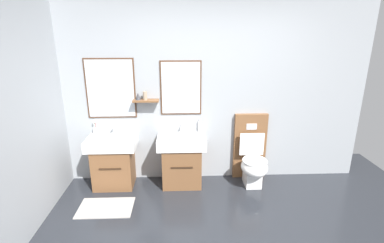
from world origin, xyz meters
TOP-DOWN VIEW (x-y plane):
  - wall_back at (-0.02, 1.80)m, footprint 4.40×0.27m
  - bath_mat at (-1.41, 0.95)m, footprint 0.68×0.44m
  - vanity_sink_left at (-1.41, 1.54)m, footprint 0.68×0.48m
  - tap_on_left_sink at (-1.41, 1.71)m, footprint 0.03×0.13m
  - vanity_sink_right at (-0.44, 1.54)m, footprint 0.68×0.48m
  - tap_on_right_sink at (-0.44, 1.71)m, footprint 0.03×0.13m
  - toilet at (0.58, 1.54)m, footprint 0.48×0.62m
  - toothbrush_cup at (-1.67, 1.70)m, footprint 0.07×0.07m
  - soap_dispenser at (-0.17, 1.71)m, footprint 0.06×0.06m
  - folded_hand_towel at (-0.48, 1.40)m, footprint 0.22×0.16m

SIDE VIEW (x-z plane):
  - bath_mat at x=-1.41m, z-range 0.00..0.01m
  - toilet at x=0.58m, z-range -0.12..0.88m
  - vanity_sink_left at x=-1.41m, z-range 0.02..0.76m
  - vanity_sink_right at x=-0.44m, z-range 0.02..0.76m
  - folded_hand_towel at x=-0.48m, z-range 0.73..0.78m
  - toothbrush_cup at x=-1.67m, z-range 0.69..0.89m
  - tap_on_left_sink at x=-1.41m, z-range 0.75..0.86m
  - tap_on_right_sink at x=-0.44m, z-range 0.75..0.86m
  - soap_dispenser at x=-0.17m, z-range 0.72..0.92m
  - wall_back at x=-0.02m, z-range 0.00..2.68m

